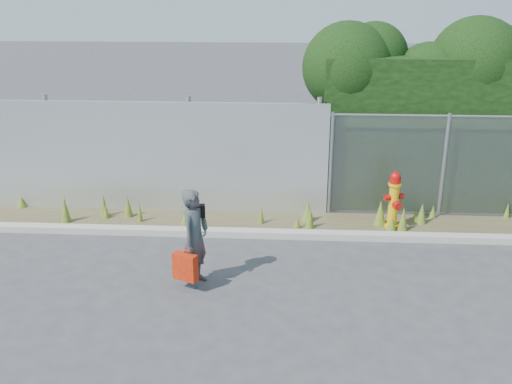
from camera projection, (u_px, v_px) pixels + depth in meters
name	position (u px, v px, depth m)	size (l,w,h in m)	color
ground	(270.00, 286.00, 8.59)	(80.00, 80.00, 0.00)	#3E3E40
curb	(274.00, 234.00, 10.26)	(16.00, 0.22, 0.12)	#A9A599
weed_strip	(309.00, 218.00, 10.80)	(16.00, 1.24, 0.53)	#4C442B
corrugated_fence	(112.00, 157.00, 11.22)	(8.50, 0.21, 2.30)	#B1B4B8
chainlink_fence	(500.00, 167.00, 10.82)	(6.50, 0.07, 2.05)	gray
hedge	(490.00, 103.00, 11.43)	(7.73, 1.86, 3.75)	black
fire_hydrant	(394.00, 201.00, 10.50)	(0.37, 0.34, 1.12)	#EBB30C
woman	(195.00, 238.00, 8.43)	(0.55, 0.36, 1.51)	#0F6463
red_tote_bag	(185.00, 267.00, 8.34)	(0.37, 0.14, 0.49)	#A61709
black_shoulder_bag	(196.00, 211.00, 8.44)	(0.26, 0.11, 0.19)	black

